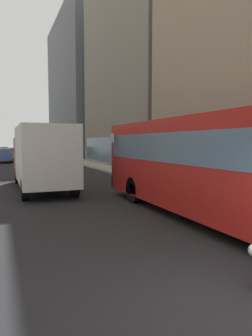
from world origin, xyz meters
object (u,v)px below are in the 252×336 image
object	(u,v)px
car_black_suv	(42,152)
transit_bus	(218,161)
box_truck	(42,156)
car_yellow_taxi	(16,154)
car_blue_hatchback	(3,155)
pedestrian_with_handbag	(197,170)
car_silver_sedan	(2,152)

from	to	relation	value
car_black_suv	transit_bus	bearing A→B (deg)	-90.00
box_truck	transit_bus	bearing A→B (deg)	-64.05
car_yellow_taxi	transit_bus	bearing A→B (deg)	-83.60
car_black_suv	box_truck	world-z (taller)	box_truck
car_blue_hatchback	car_black_suv	bearing A→B (deg)	63.08
car_blue_hatchback	box_truck	world-z (taller)	box_truck
pedestrian_with_handbag	box_truck	bearing A→B (deg)	155.75
transit_bus	car_blue_hatchback	size ratio (longest dim) A/B	2.89
car_silver_sedan	car_blue_hatchback	bearing A→B (deg)	-90.00
car_black_suv	car_blue_hatchback	bearing A→B (deg)	-116.92
car_yellow_taxi	pedestrian_with_handbag	size ratio (longest dim) A/B	2.45
car_black_suv	car_silver_sedan	bearing A→B (deg)	165.23
pedestrian_with_handbag	transit_bus	bearing A→B (deg)	-118.97
car_silver_sedan	car_black_suv	xyz separation A→B (m)	(5.60, -1.48, 0.00)
car_silver_sedan	car_black_suv	world-z (taller)	same
transit_bus	box_truck	size ratio (longest dim) A/B	1.54
car_silver_sedan	car_blue_hatchback	xyz separation A→B (m)	(0.00, -12.50, -0.00)
car_silver_sedan	box_truck	xyz separation A→B (m)	(1.60, -35.39, 0.84)
car_blue_hatchback	pedestrian_with_handbag	bearing A→B (deg)	-71.99
transit_bus	box_truck	world-z (taller)	same
transit_bus	box_truck	bearing A→B (deg)	115.95
transit_bus	box_truck	xyz separation A→B (m)	(-4.00, 8.22, -0.11)
car_black_suv	pedestrian_with_handbag	bearing A→B (deg)	-85.61
car_silver_sedan	pedestrian_with_handbag	bearing A→B (deg)	-77.62
pedestrian_with_handbag	car_silver_sedan	bearing A→B (deg)	102.38
car_silver_sedan	box_truck	distance (m)	35.44
car_black_suv	car_yellow_taxi	bearing A→B (deg)	-121.71
car_silver_sedan	transit_bus	bearing A→B (deg)	-82.68
transit_bus	car_silver_sedan	distance (m)	43.98
transit_bus	car_blue_hatchback	bearing A→B (deg)	100.21
car_silver_sedan	car_black_suv	bearing A→B (deg)	-14.77
transit_bus	car_black_suv	distance (m)	42.14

